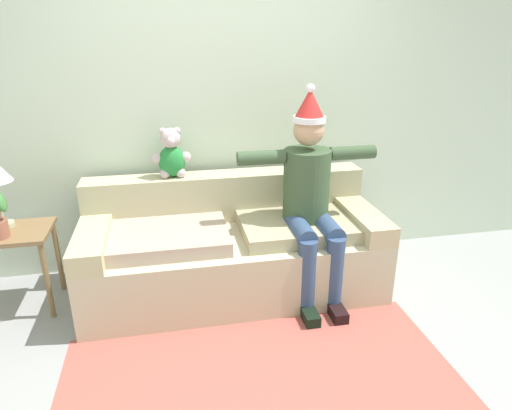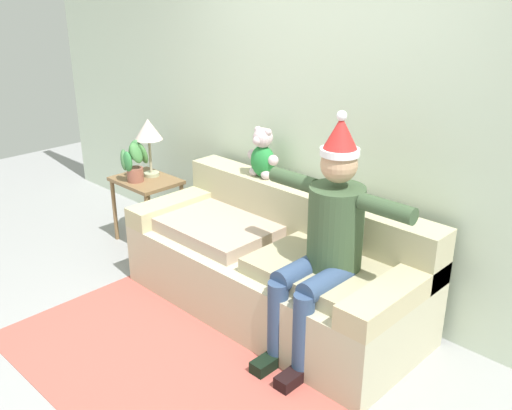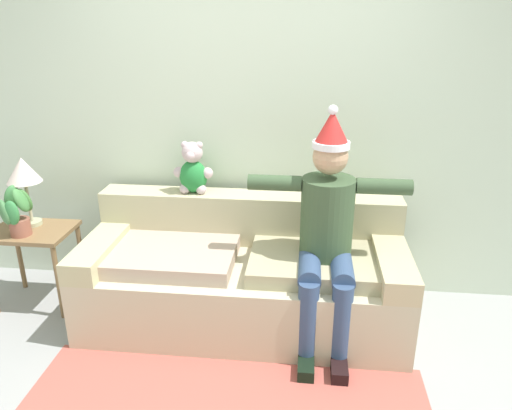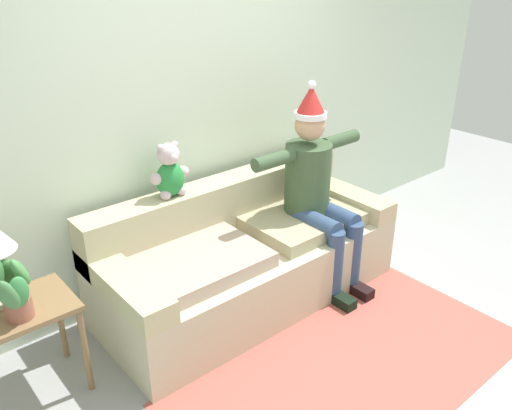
% 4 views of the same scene
% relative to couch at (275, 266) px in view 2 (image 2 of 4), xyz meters
% --- Properties ---
extents(ground_plane, '(10.00, 10.00, 0.00)m').
position_rel_couch_xyz_m(ground_plane, '(0.00, -1.01, -0.33)').
color(ground_plane, '#989899').
extents(back_wall, '(7.00, 0.10, 2.70)m').
position_rel_couch_xyz_m(back_wall, '(0.00, 0.54, 1.02)').
color(back_wall, silver).
rests_on(back_wall, ground_plane).
extents(couch, '(2.19, 0.92, 0.83)m').
position_rel_couch_xyz_m(couch, '(0.00, 0.00, 0.00)').
color(couch, '#BFB798').
rests_on(couch, ground_plane).
extents(person_seated, '(1.02, 0.77, 1.54)m').
position_rel_couch_xyz_m(person_seated, '(0.55, -0.16, 0.45)').
color(person_seated, '#3B5235').
rests_on(person_seated, ground_plane).
extents(teddy_bear, '(0.29, 0.17, 0.38)m').
position_rel_couch_xyz_m(teddy_bear, '(-0.41, 0.29, 0.67)').
color(teddy_bear, '#25823A').
rests_on(teddy_bear, couch).
extents(side_table, '(0.57, 0.43, 0.60)m').
position_rel_couch_xyz_m(side_table, '(-1.56, 0.03, 0.16)').
color(side_table, olive).
rests_on(side_table, ground_plane).
extents(table_lamp, '(0.24, 0.24, 0.51)m').
position_rel_couch_xyz_m(table_lamp, '(-1.59, 0.11, 0.66)').
color(table_lamp, '#AEB48E').
rests_on(table_lamp, side_table).
extents(potted_plant, '(0.23, 0.27, 0.36)m').
position_rel_couch_xyz_m(potted_plant, '(-1.58, -0.07, 0.44)').
color(potted_plant, '#975745').
rests_on(potted_plant, side_table).
extents(area_rug, '(2.29, 1.17, 0.01)m').
position_rel_couch_xyz_m(area_rug, '(0.00, -1.06, -0.33)').
color(area_rug, '#B7554A').
rests_on(area_rug, ground_plane).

